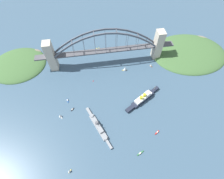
{
  "coord_description": "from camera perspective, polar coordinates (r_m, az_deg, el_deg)",
  "views": [
    {
      "loc": [
        27.71,
        258.6,
        269.02
      ],
      "look_at": [
        0.0,
        80.1,
        8.0
      ],
      "focal_mm": 27.14,
      "sensor_mm": 36.0,
      "label": 1
    }
  ],
  "objects": [
    {
      "name": "ground_plane",
      "position": [
        374.18,
        -1.91,
        9.31
      ],
      "size": [
        1400.0,
        1400.0,
        0.0
      ],
      "primitive_type": "plane",
      "color": "#385166"
    },
    {
      "name": "harbor_arch_bridge",
      "position": [
        350.22,
        -2.07,
        13.23
      ],
      "size": [
        281.59,
        18.87,
        79.65
      ],
      "color": "#BCB29E",
      "rests_on": "ground"
    },
    {
      "name": "headland_west_shore",
      "position": [
        432.22,
        24.57,
        11.25
      ],
      "size": [
        167.39,
        132.58,
        21.51
      ],
      "color": "#3D6033",
      "rests_on": "ground"
    },
    {
      "name": "headland_east_shore",
      "position": [
        419.56,
        -28.72,
        7.46
      ],
      "size": [
        116.69,
        106.05,
        19.43
      ],
      "color": "#3D6033",
      "rests_on": "ground"
    },
    {
      "name": "ocean_liner",
      "position": [
        315.39,
        10.35,
        -2.95
      ],
      "size": [
        73.18,
        47.23,
        16.75
      ],
      "color": "#1E2333",
      "rests_on": "ground"
    },
    {
      "name": "naval_cruiser",
      "position": [
        288.68,
        -4.69,
        -12.3
      ],
      "size": [
        36.73,
        78.56,
        16.82
      ],
      "color": "gray",
      "rests_on": "ground"
    },
    {
      "name": "seaplane_taxiing_near_bridge",
      "position": [
        401.02,
        -4.6,
        13.38
      ],
      "size": [
        10.25,
        9.42,
        4.84
      ],
      "color": "#B7B7B2",
      "rests_on": "ground"
    },
    {
      "name": "small_boat_0",
      "position": [
        311.87,
        -13.18,
        -6.51
      ],
      "size": [
        6.31,
        6.64,
        2.26
      ],
      "color": "black",
      "rests_on": "ground"
    },
    {
      "name": "small_boat_1",
      "position": [
        354.93,
        4.4,
        7.07
      ],
      "size": [
        10.59,
        5.82,
        11.1
      ],
      "color": "gold",
      "rests_on": "ground"
    },
    {
      "name": "small_boat_2",
      "position": [
        275.7,
        -14.23,
        -25.14
      ],
      "size": [
        5.25,
        5.45,
        7.32
      ],
      "color": "gold",
      "rests_on": "ground"
    },
    {
      "name": "small_boat_3",
      "position": [
        295.6,
        14.94,
        -13.79
      ],
      "size": [
        8.9,
        6.54,
        2.26
      ],
      "color": "#B2231E",
      "rests_on": "ground"
    },
    {
      "name": "small_boat_4",
      "position": [
        308.01,
        -17.11,
        -8.45
      ],
      "size": [
        6.83,
        8.26,
        8.11
      ],
      "color": "silver",
      "rests_on": "ground"
    },
    {
      "name": "small_boat_5",
      "position": [
        279.74,
        9.48,
        -20.39
      ],
      "size": [
        12.09,
        6.83,
        2.47
      ],
      "color": "#2D6B3D",
      "rests_on": "ground"
    },
    {
      "name": "small_boat_6",
      "position": [
        323.43,
        -14.74,
        -3.61
      ],
      "size": [
        3.92,
        9.48,
        2.14
      ],
      "color": "#234C8C",
      "rests_on": "ground"
    },
    {
      "name": "small_boat_7",
      "position": [
        371.96,
        12.97,
        7.98
      ],
      "size": [
        5.51,
        6.34,
        6.88
      ],
      "color": "brown",
      "rests_on": "ground"
    },
    {
      "name": "channel_marker_buoy",
      "position": [
        340.49,
        -6.32,
        2.96
      ],
      "size": [
        2.2,
        2.2,
        2.75
      ],
      "color": "red",
      "rests_on": "ground"
    }
  ]
}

